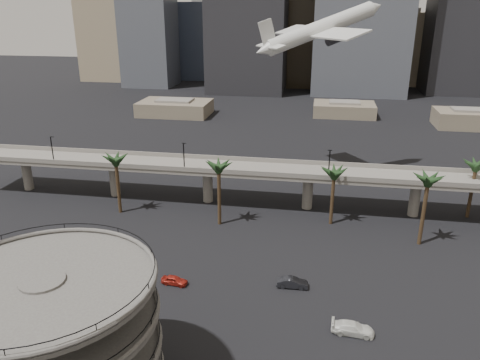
% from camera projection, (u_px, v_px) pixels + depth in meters
% --- Properties ---
extents(parking_ramp, '(22.20, 22.20, 17.35)m').
position_uv_depth(parking_ramp, '(51.00, 334.00, 47.42)').
color(parking_ramp, '#4F4C4A').
rests_on(parking_ramp, ground).
extents(overpass, '(130.00, 9.30, 14.70)m').
position_uv_depth(overpass, '(257.00, 173.00, 100.70)').
color(overpass, slate).
rests_on(overpass, ground).
extents(palm_trees, '(76.40, 18.40, 14.00)m').
position_uv_depth(palm_trees, '(311.00, 171.00, 90.25)').
color(palm_trees, '#402F1B').
rests_on(palm_trees, ground).
extents(low_buildings, '(135.00, 27.50, 6.80)m').
position_uv_depth(low_buildings, '(305.00, 111.00, 181.79)').
color(low_buildings, '#6A5C4E').
rests_on(low_buildings, ground).
extents(skyline, '(269.00, 86.00, 111.20)m').
position_uv_depth(skyline, '(331.00, 7.00, 236.40)').
color(skyline, gray).
rests_on(skyline, ground).
extents(airborne_jet, '(29.57, 27.91, 12.97)m').
position_uv_depth(airborne_jet, '(321.00, 29.00, 104.71)').
color(airborne_jet, silver).
rests_on(airborne_jet, ground).
extents(car_a, '(4.33, 2.15, 1.42)m').
position_uv_depth(car_a, '(174.00, 280.00, 73.37)').
color(car_a, '#AC2318').
rests_on(car_a, ground).
extents(car_b, '(4.93, 1.91, 1.60)m').
position_uv_depth(car_b, '(292.00, 283.00, 72.58)').
color(car_b, black).
rests_on(car_b, ground).
extents(car_c, '(5.80, 2.65, 1.65)m').
position_uv_depth(car_c, '(353.00, 328.00, 62.25)').
color(car_c, white).
rests_on(car_c, ground).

